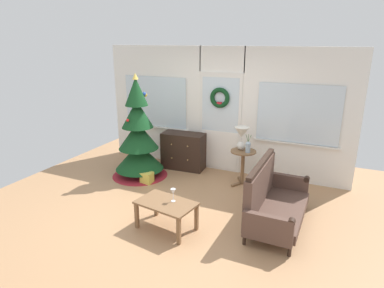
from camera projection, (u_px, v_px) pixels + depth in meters
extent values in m
plane|color=#AD7F56|center=(175.00, 212.00, 5.39)|extent=(6.76, 6.76, 0.00)
cube|color=white|center=(157.00, 105.00, 7.43)|extent=(2.15, 0.08, 2.55)
cube|color=white|center=(298.00, 117.00, 6.21)|extent=(2.15, 0.08, 2.55)
cube|color=white|center=(222.00, 59.00, 6.51)|extent=(0.94, 0.08, 0.50)
cube|color=silver|center=(220.00, 123.00, 6.86)|extent=(0.90, 0.05, 2.05)
cube|color=white|center=(219.00, 149.00, 7.02)|extent=(0.78, 0.02, 0.80)
cube|color=silver|center=(220.00, 105.00, 6.73)|extent=(0.78, 0.01, 1.10)
cube|color=silver|center=(155.00, 102.00, 7.35)|extent=(1.50, 0.01, 1.10)
cube|color=silver|center=(298.00, 114.00, 6.14)|extent=(1.50, 0.01, 1.10)
cube|color=silver|center=(156.00, 127.00, 7.52)|extent=(1.59, 0.06, 0.03)
cube|color=silver|center=(295.00, 144.00, 6.30)|extent=(1.59, 0.06, 0.03)
torus|color=#123B1B|center=(220.00, 98.00, 6.65)|extent=(0.41, 0.09, 0.41)
cube|color=red|center=(219.00, 104.00, 6.68)|extent=(0.10, 0.02, 0.10)
cylinder|color=#4C331E|center=(140.00, 170.00, 6.81)|extent=(0.10, 0.10, 0.22)
cone|color=maroon|center=(140.00, 173.00, 6.83)|extent=(1.12, 1.12, 0.10)
cone|color=#14421E|center=(139.00, 156.00, 6.72)|extent=(0.97, 0.97, 0.54)
cone|color=#14421E|center=(138.00, 135.00, 6.59)|extent=(0.79, 0.79, 0.54)
cone|color=#14421E|center=(137.00, 114.00, 6.46)|extent=(0.62, 0.62, 0.54)
cone|color=#14421E|center=(136.00, 91.00, 6.33)|extent=(0.45, 0.45, 0.54)
cone|color=#E0BC4C|center=(135.00, 76.00, 6.24)|extent=(0.12, 0.12, 0.12)
sphere|color=red|center=(128.00, 120.00, 6.29)|extent=(0.06, 0.06, 0.06)
sphere|color=gold|center=(138.00, 110.00, 6.66)|extent=(0.07, 0.07, 0.07)
sphere|color=silver|center=(134.00, 129.00, 6.82)|extent=(0.07, 0.07, 0.07)
sphere|color=#264CB2|center=(144.00, 94.00, 6.40)|extent=(0.07, 0.07, 0.07)
sphere|color=red|center=(142.00, 136.00, 6.94)|extent=(0.08, 0.08, 0.08)
sphere|color=gold|center=(145.00, 95.00, 6.44)|extent=(0.07, 0.07, 0.07)
cube|color=black|center=(184.00, 151.00, 7.11)|extent=(0.93, 0.48, 0.78)
sphere|color=tan|center=(171.00, 144.00, 6.92)|extent=(0.03, 0.03, 0.03)
sphere|color=tan|center=(187.00, 146.00, 6.80)|extent=(0.03, 0.03, 0.03)
sphere|color=tan|center=(172.00, 158.00, 7.01)|extent=(0.03, 0.03, 0.03)
sphere|color=tan|center=(188.00, 160.00, 6.89)|extent=(0.03, 0.03, 0.03)
cylinder|color=black|center=(290.00, 251.00, 4.27)|extent=(0.05, 0.05, 0.14)
cylinder|color=black|center=(304.00, 204.00, 5.51)|extent=(0.05, 0.05, 0.14)
cylinder|color=black|center=(244.00, 240.00, 4.51)|extent=(0.05, 0.05, 0.14)
cylinder|color=black|center=(268.00, 197.00, 5.75)|extent=(0.05, 0.05, 0.14)
cube|color=brown|center=(278.00, 212.00, 4.97)|extent=(0.73, 1.38, 0.14)
cube|color=brown|center=(260.00, 185.00, 4.98)|extent=(0.13, 1.38, 0.62)
cube|color=black|center=(261.00, 163.00, 4.88)|extent=(0.09, 1.35, 0.06)
cube|color=brown|center=(267.00, 229.00, 4.30)|extent=(0.66, 0.10, 0.38)
cylinder|color=black|center=(292.00, 222.00, 4.13)|extent=(0.09, 0.09, 0.09)
cube|color=brown|center=(288.00, 186.00, 5.57)|extent=(0.66, 0.10, 0.38)
cylinder|color=black|center=(307.00, 179.00, 5.40)|extent=(0.09, 0.09, 0.09)
cylinder|color=brown|center=(243.00, 151.00, 6.24)|extent=(0.48, 0.48, 0.02)
cylinder|color=brown|center=(243.00, 168.00, 6.34)|extent=(0.07, 0.07, 0.65)
cube|color=brown|center=(250.00, 184.00, 6.37)|extent=(0.20, 0.05, 0.04)
cube|color=brown|center=(240.00, 179.00, 6.58)|extent=(0.14, 0.20, 0.04)
cube|color=brown|center=(236.00, 185.00, 6.34)|extent=(0.14, 0.20, 0.04)
sphere|color=silver|center=(241.00, 146.00, 6.27)|extent=(0.16, 0.16, 0.16)
cylinder|color=silver|center=(241.00, 139.00, 6.23)|extent=(0.02, 0.02, 0.06)
cone|color=silver|center=(242.00, 132.00, 6.19)|extent=(0.28, 0.28, 0.20)
cylinder|color=#99ADBC|center=(248.00, 148.00, 6.12)|extent=(0.09, 0.09, 0.16)
sphere|color=#99ADBC|center=(248.00, 144.00, 6.09)|extent=(0.10, 0.10, 0.10)
cylinder|color=#4C7042|center=(247.00, 139.00, 6.07)|extent=(0.07, 0.01, 0.17)
cylinder|color=#4C7042|center=(248.00, 139.00, 6.06)|extent=(0.01, 0.01, 0.18)
cylinder|color=#4C7042|center=(250.00, 139.00, 6.06)|extent=(0.07, 0.01, 0.17)
cube|color=brown|center=(166.00, 203.00, 4.79)|extent=(0.91, 0.65, 0.03)
cube|color=brown|center=(137.00, 215.00, 4.88)|extent=(0.05, 0.05, 0.40)
cube|color=brown|center=(179.00, 231.00, 4.48)|extent=(0.05, 0.05, 0.40)
cube|color=brown|center=(156.00, 204.00, 5.23)|extent=(0.05, 0.05, 0.40)
cube|color=brown|center=(196.00, 217.00, 4.83)|extent=(0.05, 0.05, 0.40)
cylinder|color=silver|center=(173.00, 201.00, 4.82)|extent=(0.06, 0.06, 0.01)
cylinder|color=silver|center=(173.00, 198.00, 4.80)|extent=(0.01, 0.01, 0.10)
cone|color=silver|center=(173.00, 192.00, 4.77)|extent=(0.08, 0.08, 0.09)
cube|color=#D8C64C|center=(147.00, 178.00, 6.45)|extent=(0.22, 0.19, 0.22)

